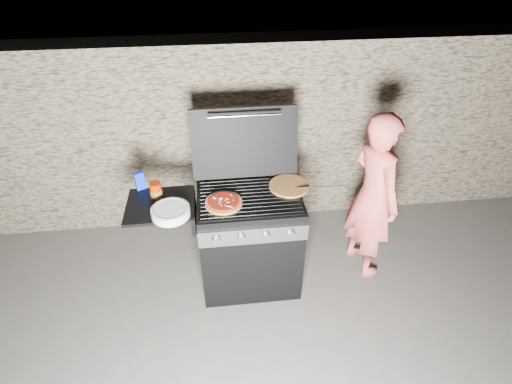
{
  "coord_description": "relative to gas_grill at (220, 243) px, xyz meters",
  "views": [
    {
      "loc": [
        -0.23,
        -2.42,
        2.71
      ],
      "look_at": [
        0.05,
        0.0,
        0.95
      ],
      "focal_mm": 28.0,
      "sensor_mm": 36.0,
      "label": 1
    }
  ],
  "objects": [
    {
      "name": "blue_carton",
      "position": [
        -0.58,
        0.21,
        0.52
      ],
      "size": [
        0.08,
        0.06,
        0.15
      ],
      "primitive_type": "cube",
      "rotation": [
        0.0,
        0.0,
        0.4
      ],
      "color": "#0821BF",
      "rests_on": "gas_grill"
    },
    {
      "name": "gas_grill",
      "position": [
        0.0,
        0.0,
        0.0
      ],
      "size": [
        1.34,
        0.79,
        0.91
      ],
      "primitive_type": null,
      "color": "black",
      "rests_on": "ground"
    },
    {
      "name": "pizza_topped",
      "position": [
        0.05,
        -0.07,
        0.47
      ],
      "size": [
        0.28,
        0.28,
        0.03
      ],
      "primitive_type": null,
      "rotation": [
        0.0,
        0.0,
        -0.0
      ],
      "color": "#D99052",
      "rests_on": "gas_grill"
    },
    {
      "name": "sauce_jar",
      "position": [
        -0.45,
        0.08,
        0.51
      ],
      "size": [
        0.1,
        0.1,
        0.13
      ],
      "primitive_type": "cylinder",
      "rotation": [
        0.0,
        0.0,
        0.24
      ],
      "color": "#962100",
      "rests_on": "gas_grill"
    },
    {
      "name": "plate_stack",
      "position": [
        -0.33,
        -0.15,
        0.48
      ],
      "size": [
        0.32,
        0.32,
        0.06
      ],
      "primitive_type": "cylinder",
      "rotation": [
        0.0,
        0.0,
        -0.19
      ],
      "color": "white",
      "rests_on": "gas_grill"
    },
    {
      "name": "stone_wall",
      "position": [
        0.25,
        1.05,
        0.44
      ],
      "size": [
        8.0,
        0.35,
        1.8
      ],
      "primitive_type": "cube",
      "color": "#907C5F",
      "rests_on": "ground"
    },
    {
      "name": "person",
      "position": [
        1.28,
        0.09,
        0.3
      ],
      "size": [
        0.5,
        0.63,
        1.51
      ],
      "primitive_type": "imported",
      "rotation": [
        0.0,
        0.0,
        1.84
      ],
      "color": "#E35852",
      "rests_on": "ground"
    },
    {
      "name": "tongs",
      "position": [
        0.79,
        0.0,
        0.5
      ],
      "size": [
        0.46,
        0.15,
        0.1
      ],
      "primitive_type": "cylinder",
      "rotation": [
        0.0,
        1.4,
        -0.29
      ],
      "color": "black",
      "rests_on": "gas_grill"
    },
    {
      "name": "pizza_plain",
      "position": [
        0.57,
        0.09,
        0.46
      ],
      "size": [
        0.36,
        0.36,
        0.02
      ],
      "primitive_type": "cylinder",
      "rotation": [
        0.0,
        0.0,
        0.15
      ],
      "color": "tan",
      "rests_on": "gas_grill"
    },
    {
      "name": "ground",
      "position": [
        0.25,
        0.0,
        -0.46
      ],
      "size": [
        50.0,
        50.0,
        0.0
      ],
      "primitive_type": "plane",
      "color": "#474441"
    }
  ]
}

